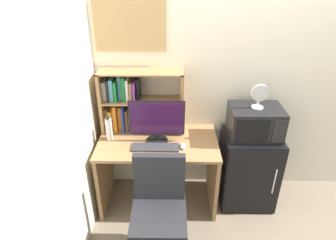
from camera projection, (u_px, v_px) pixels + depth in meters
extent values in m
cube|color=silver|center=(295.00, 77.00, 2.90)|extent=(6.40, 0.04, 2.60)
cube|color=silver|center=(18.00, 183.00, 1.49)|extent=(0.04, 4.40, 2.60)
cube|color=#997047|center=(158.00, 142.00, 2.86)|extent=(1.17, 0.68, 0.03)
cube|color=#997047|center=(104.00, 172.00, 3.05)|extent=(0.04, 0.61, 0.74)
cube|color=#997047|center=(213.00, 173.00, 3.03)|extent=(0.04, 0.61, 0.74)
cube|color=#997047|center=(102.00, 102.00, 2.89)|extent=(0.03, 0.25, 0.64)
cube|color=#997047|center=(181.00, 102.00, 2.88)|extent=(0.03, 0.25, 0.64)
cube|color=#997047|center=(140.00, 72.00, 2.74)|extent=(0.82, 0.25, 0.01)
cube|color=#997047|center=(142.00, 100.00, 2.88)|extent=(0.75, 0.25, 0.01)
cube|color=brown|center=(108.00, 118.00, 3.01)|extent=(0.03, 0.16, 0.25)
cube|color=gold|center=(112.00, 119.00, 3.01)|extent=(0.04, 0.19, 0.23)
cube|color=orange|center=(116.00, 117.00, 2.99)|extent=(0.04, 0.19, 0.29)
cube|color=orange|center=(121.00, 117.00, 3.01)|extent=(0.04, 0.14, 0.26)
cube|color=navy|center=(124.00, 117.00, 2.99)|extent=(0.02, 0.20, 0.28)
cube|color=brown|center=(127.00, 118.00, 3.01)|extent=(0.03, 0.16, 0.23)
cube|color=silver|center=(130.00, 118.00, 3.02)|extent=(0.03, 0.14, 0.24)
cube|color=teal|center=(133.00, 118.00, 3.01)|extent=(0.02, 0.16, 0.25)
cube|color=navy|center=(137.00, 119.00, 3.01)|extent=(0.04, 0.17, 0.23)
cube|color=#B21E1E|center=(141.00, 119.00, 3.00)|extent=(0.03, 0.21, 0.23)
cube|color=silver|center=(105.00, 90.00, 2.86)|extent=(0.04, 0.15, 0.19)
cube|color=black|center=(109.00, 89.00, 2.85)|extent=(0.02, 0.20, 0.22)
cube|color=teal|center=(112.00, 88.00, 2.85)|extent=(0.04, 0.18, 0.22)
cube|color=#197233|center=(116.00, 89.00, 2.84)|extent=(0.03, 0.21, 0.21)
cube|color=teal|center=(120.00, 87.00, 2.85)|extent=(0.03, 0.14, 0.24)
cube|color=#197233|center=(124.00, 87.00, 2.85)|extent=(0.03, 0.17, 0.24)
cube|color=silver|center=(128.00, 88.00, 2.85)|extent=(0.03, 0.17, 0.22)
cube|color=brown|center=(132.00, 90.00, 2.85)|extent=(0.03, 0.20, 0.19)
cube|color=purple|center=(135.00, 90.00, 2.84)|extent=(0.02, 0.21, 0.20)
cube|color=black|center=(138.00, 88.00, 2.85)|extent=(0.03, 0.16, 0.22)
cylinder|color=black|center=(157.00, 140.00, 2.84)|extent=(0.21, 0.21, 0.02)
cylinder|color=black|center=(157.00, 136.00, 2.82)|extent=(0.04, 0.04, 0.07)
cube|color=black|center=(157.00, 118.00, 2.73)|extent=(0.53, 0.01, 0.35)
cube|color=#33143D|center=(157.00, 118.00, 2.73)|extent=(0.51, 0.02, 0.33)
cube|color=#333338|center=(155.00, 147.00, 2.73)|extent=(0.44, 0.14, 0.02)
ellipsoid|color=silver|center=(183.00, 146.00, 2.74)|extent=(0.05, 0.11, 0.03)
cylinder|color=silver|center=(109.00, 129.00, 2.83)|extent=(0.06, 0.06, 0.22)
cylinder|color=black|center=(108.00, 118.00, 2.77)|extent=(0.03, 0.03, 0.02)
cube|color=black|center=(247.00, 168.00, 3.06)|extent=(0.55, 0.49, 0.81)
cube|color=black|center=(253.00, 184.00, 2.83)|extent=(0.53, 0.01, 0.77)
cylinder|color=#B2B2B7|center=(274.00, 182.00, 2.80)|extent=(0.01, 0.01, 0.28)
cube|color=black|center=(255.00, 122.00, 2.79)|extent=(0.49, 0.36, 0.30)
cube|color=black|center=(252.00, 132.00, 2.63)|extent=(0.29, 0.01, 0.23)
cube|color=black|center=(280.00, 132.00, 2.63)|extent=(0.12, 0.01, 0.24)
cylinder|color=silver|center=(257.00, 107.00, 2.72)|extent=(0.11, 0.11, 0.01)
cylinder|color=silver|center=(258.00, 104.00, 2.70)|extent=(0.02, 0.02, 0.06)
cylinder|color=silver|center=(260.00, 93.00, 2.64)|extent=(0.16, 0.03, 0.16)
cylinder|color=black|center=(159.00, 238.00, 2.47)|extent=(0.04, 0.04, 0.43)
cube|color=#232328|center=(159.00, 218.00, 2.36)|extent=(0.45, 0.45, 0.07)
cube|color=#232328|center=(159.00, 177.00, 2.42)|extent=(0.43, 0.06, 0.44)
cube|color=tan|center=(130.00, 25.00, 2.65)|extent=(0.67, 0.02, 0.47)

